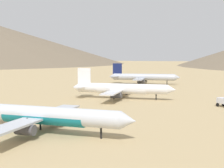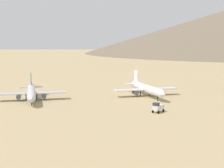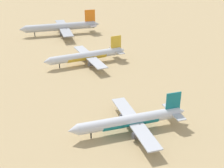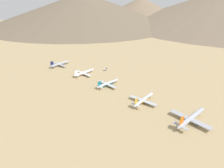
# 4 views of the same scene
# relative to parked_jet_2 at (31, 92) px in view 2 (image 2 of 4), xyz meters

# --- Properties ---
(ground_plane) EXTENTS (1800.00, 1800.00, 0.00)m
(ground_plane) POSITION_rel_parked_jet_2_xyz_m (-0.18, -0.50, -3.71)
(ground_plane) COLOR tan
(parked_jet_2) EXTENTS (38.58, 31.29, 11.14)m
(parked_jet_2) POSITION_rel_parked_jet_2_xyz_m (0.00, 0.00, 0.00)
(parked_jet_2) COLOR silver
(parked_jet_2) RESTS_ON ground
(parked_jet_3) EXTENTS (39.22, 31.94, 11.31)m
(parked_jet_3) POSITION_rel_parked_jet_2_xyz_m (-1.33, 53.87, 0.06)
(parked_jet_3) COLOR white
(parked_jet_3) RESTS_ON ground
(service_truck) EXTENTS (5.35, 5.53, 3.90)m
(service_truck) POSITION_rel_parked_jet_2_xyz_m (35.14, 47.04, -1.63)
(service_truck) COLOR silver
(service_truck) RESTS_ON ground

